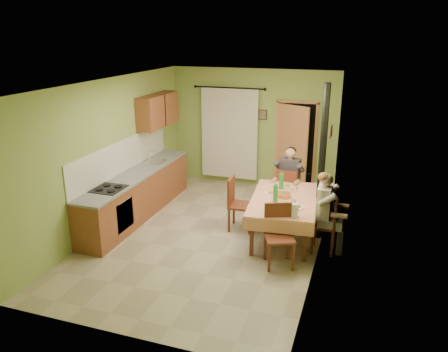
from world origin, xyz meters
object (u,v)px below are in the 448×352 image
(man_right, at_px, (326,204))
(stove_flue, at_px, (320,183))
(chair_near, at_px, (279,248))
(man_far, at_px, (289,173))
(chair_right, at_px, (324,236))
(dining_table, at_px, (283,218))
(chair_far, at_px, (288,201))
(chair_left, at_px, (241,214))

(man_right, xyz_separation_m, stove_flue, (-0.17, 0.57, 0.15))
(chair_near, relative_size, man_far, 0.72)
(chair_right, height_order, man_far, man_far)
(man_far, xyz_separation_m, stove_flue, (0.71, -0.84, 0.15))
(dining_table, height_order, chair_right, chair_right)
(chair_right, height_order, stove_flue, stove_flue)
(chair_far, relative_size, chair_right, 1.05)
(man_far, distance_m, stove_flue, 1.11)
(chair_right, xyz_separation_m, man_right, (-0.01, 0.00, 0.59))
(chair_far, bearing_deg, man_far, 90.00)
(dining_table, xyz_separation_m, chair_left, (-0.83, 0.08, -0.09))
(dining_table, distance_m, chair_left, 0.84)
(dining_table, relative_size, chair_left, 1.99)
(chair_near, relative_size, man_right, 0.72)
(stove_flue, bearing_deg, dining_table, -157.69)
(dining_table, xyz_separation_m, stove_flue, (0.60, 0.25, 0.65))
(chair_near, distance_m, chair_right, 0.95)
(man_right, bearing_deg, dining_table, 67.14)
(chair_far, bearing_deg, chair_right, -51.00)
(dining_table, height_order, stove_flue, stove_flue)
(dining_table, height_order, chair_left, chair_left)
(dining_table, bearing_deg, chair_left, 168.66)
(chair_near, xyz_separation_m, stove_flue, (0.46, 1.27, 0.73))
(dining_table, distance_m, chair_near, 1.03)
(chair_right, relative_size, chair_left, 0.92)
(man_right, bearing_deg, chair_left, 75.72)
(chair_far, height_order, stove_flue, stove_flue)
(chair_left, bearing_deg, chair_near, 37.32)
(dining_table, relative_size, stove_flue, 0.73)
(chair_left, height_order, stove_flue, stove_flue)
(chair_near, xyz_separation_m, chair_right, (0.64, 0.69, -0.00))
(chair_near, distance_m, stove_flue, 1.53)
(chair_left, bearing_deg, chair_right, 71.89)
(dining_table, relative_size, chair_right, 2.16)
(chair_far, bearing_deg, dining_table, -77.76)
(dining_table, xyz_separation_m, chair_near, (0.14, -1.02, -0.09))
(dining_table, bearing_deg, man_far, 89.92)
(chair_left, distance_m, man_far, 1.37)
(man_far, relative_size, man_right, 1.00)
(chair_far, xyz_separation_m, man_far, (0.00, 0.01, 0.59))
(stove_flue, bearing_deg, chair_far, 130.58)
(dining_table, bearing_deg, chair_right, -28.20)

